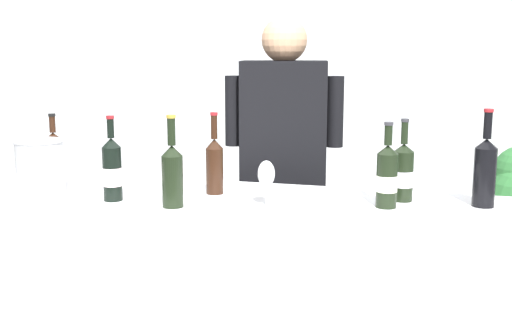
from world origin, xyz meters
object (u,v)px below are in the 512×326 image
(wine_bottle_2, at_px, (54,157))
(wine_glass, at_px, (266,176))
(ice_bucket, at_px, (40,167))
(wine_bottle_0, at_px, (403,172))
(wine_bottle_3, at_px, (485,170))
(wine_bottle_4, at_px, (387,176))
(wine_bottle_1, at_px, (172,173))
(wine_bottle_6, at_px, (214,164))
(wine_bottle_5, at_px, (112,169))
(person_server, at_px, (283,202))

(wine_bottle_2, bearing_deg, wine_glass, -11.57)
(ice_bucket, bearing_deg, wine_glass, 2.13)
(wine_bottle_0, relative_size, wine_bottle_3, 0.87)
(wine_bottle_0, height_order, ice_bucket, wine_bottle_0)
(wine_bottle_3, height_order, wine_bottle_4, wine_bottle_3)
(wine_bottle_1, distance_m, wine_bottle_6, 0.26)
(wine_bottle_2, xyz_separation_m, wine_bottle_5, (0.43, -0.27, 0.01))
(wine_bottle_4, xyz_separation_m, wine_bottle_5, (-1.03, -0.17, 0.00))
(wine_bottle_6, height_order, ice_bucket, wine_bottle_6)
(wine_bottle_2, distance_m, wine_bottle_5, 0.51)
(wine_bottle_5, bearing_deg, wine_bottle_1, -7.57)
(wine_bottle_1, relative_size, wine_bottle_6, 1.04)
(wine_bottle_4, bearing_deg, wine_bottle_5, -170.84)
(wine_bottle_3, xyz_separation_m, wine_bottle_6, (-1.03, -0.06, -0.02))
(wine_bottle_4, relative_size, wine_bottle_5, 0.96)
(wine_bottle_6, xyz_separation_m, wine_glass, (0.25, -0.15, -0.01))
(wine_bottle_1, distance_m, person_server, 0.89)
(wine_bottle_6, distance_m, person_server, 0.65)
(person_server, bearing_deg, wine_bottle_2, -151.52)
(wine_bottle_2, xyz_separation_m, wine_bottle_6, (0.77, -0.06, 0.01))
(wine_bottle_6, bearing_deg, ice_bucket, -164.51)
(wine_bottle_2, height_order, wine_glass, wine_bottle_2)
(wine_bottle_4, xyz_separation_m, ice_bucket, (-1.36, -0.14, -0.01))
(wine_bottle_2, relative_size, wine_bottle_3, 0.82)
(wine_bottle_5, xyz_separation_m, ice_bucket, (-0.34, 0.03, -0.01))
(wine_bottle_3, bearing_deg, wine_bottle_5, -168.69)
(wine_bottle_5, xyz_separation_m, wine_glass, (0.60, 0.06, -0.01))
(wine_bottle_0, height_order, wine_glass, wine_bottle_0)
(wine_bottle_3, bearing_deg, wine_bottle_4, -162.55)
(wine_bottle_0, xyz_separation_m, wine_bottle_2, (-1.51, -0.02, -0.00))
(wine_bottle_2, xyz_separation_m, person_server, (0.93, 0.50, -0.27))
(wine_bottle_3, xyz_separation_m, wine_bottle_5, (-1.38, -0.28, -0.02))
(person_server, bearing_deg, wine_glass, -82.31)
(wine_bottle_3, bearing_deg, wine_glass, -164.74)
(wine_bottle_0, distance_m, wine_bottle_6, 0.74)
(wine_bottle_5, height_order, wine_glass, wine_bottle_5)
(person_server, bearing_deg, wine_bottle_5, -122.81)
(wine_bottle_2, height_order, wine_bottle_5, wine_bottle_5)
(wine_bottle_4, distance_m, wine_bottle_5, 1.04)
(wine_bottle_6, bearing_deg, wine_bottle_1, -107.34)
(wine_bottle_0, distance_m, wine_bottle_1, 0.88)
(wine_bottle_1, relative_size, person_server, 0.20)
(wine_bottle_3, height_order, wine_bottle_5, wine_bottle_3)
(ice_bucket, bearing_deg, person_server, 41.83)
(wine_bottle_2, relative_size, wine_bottle_4, 0.94)
(wine_bottle_6, relative_size, person_server, 0.19)
(wine_bottle_1, height_order, wine_bottle_6, wine_bottle_1)
(wine_bottle_0, relative_size, person_server, 0.18)
(wine_bottle_5, relative_size, wine_bottle_6, 1.00)
(ice_bucket, bearing_deg, wine_bottle_4, 5.78)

